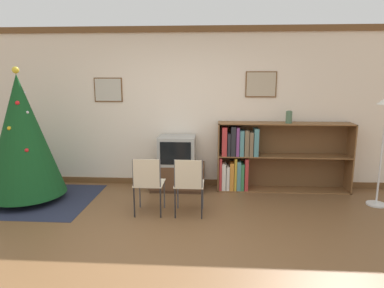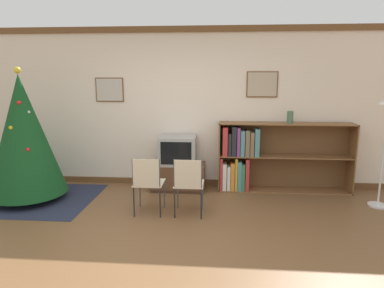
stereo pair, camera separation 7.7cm
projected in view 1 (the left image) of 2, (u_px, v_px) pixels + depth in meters
name	position (u px, v px, depth m)	size (l,w,h in m)	color
ground_plane	(164.00, 248.00, 3.85)	(24.00, 24.00, 0.00)	brown
wall_back	(182.00, 108.00, 5.87)	(8.81, 0.11, 2.70)	silver
area_rug	(28.00, 200.00, 5.33)	(2.01, 1.57, 0.01)	#23283D
christmas_tree	(22.00, 136.00, 5.13)	(1.16, 1.16, 2.02)	maroon
tv_console	(177.00, 177.00, 5.79)	(0.91, 0.49, 0.44)	#412A1A
television	(177.00, 150.00, 5.70)	(0.61, 0.48, 0.47)	#9E9E99
folding_chair_left	(148.00, 182.00, 4.67)	(0.40, 0.40, 0.82)	beige
folding_chair_right	(189.00, 183.00, 4.63)	(0.40, 0.40, 0.82)	beige
bookshelf	(258.00, 157.00, 5.71)	(2.18, 0.36, 1.15)	brown
vase	(289.00, 117.00, 5.51)	(0.10, 0.10, 0.20)	#47664C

